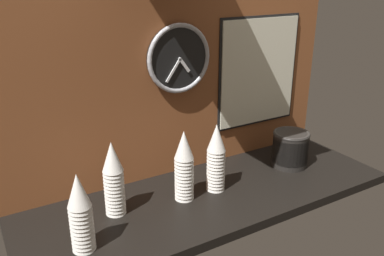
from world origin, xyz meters
TOP-DOWN VIEW (x-y plane):
  - ground_plane at (0.00, 0.00)m, footprint 1.60×0.56m
  - wall_tiled_back at (0.00, 0.27)m, footprint 1.60×0.03m
  - cup_stack_center_right at (0.04, 0.01)m, footprint 0.08×0.08m
  - cup_stack_center at (-0.12, 0.01)m, footprint 0.08×0.08m
  - cup_stack_far_left at (-0.57, -0.10)m, footprint 0.08×0.08m
  - cup_stack_left at (-0.40, 0.06)m, footprint 0.08×0.08m
  - bowl_stack_far_right at (0.47, 0.03)m, footprint 0.17×0.17m
  - wall_clock at (-0.01, 0.23)m, footprint 0.30×0.03m
  - menu_board at (0.43, 0.24)m, footprint 0.47×0.01m

SIDE VIEW (x-z plane):
  - ground_plane at x=0.00m, z-range -0.04..0.00m
  - bowl_stack_far_right at x=0.47m, z-range 0.00..0.18m
  - cup_stack_far_left at x=-0.57m, z-range 0.00..0.28m
  - cup_stack_center_right at x=0.04m, z-range 0.00..0.30m
  - cup_stack_center at x=-0.12m, z-range 0.00..0.30m
  - cup_stack_left at x=-0.40m, z-range 0.00..0.30m
  - menu_board at x=0.43m, z-range 0.15..0.69m
  - wall_tiled_back at x=0.00m, z-range 0.00..1.05m
  - wall_clock at x=-0.01m, z-range 0.38..0.68m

